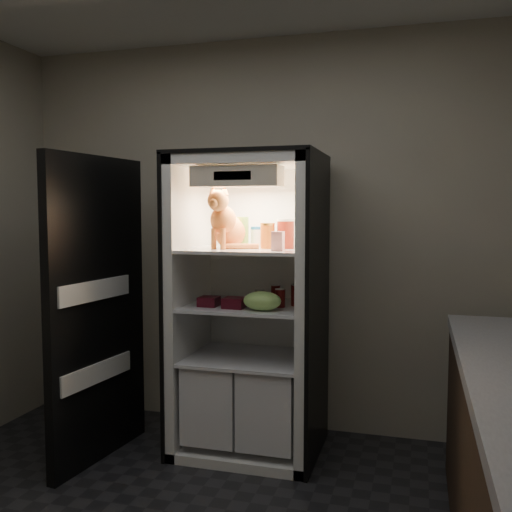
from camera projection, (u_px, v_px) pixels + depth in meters
The scene contains 16 objects.
room_shell at pixel (150, 186), 2.23m from camera, with size 3.60×3.60×3.60m.
refrigerator at pixel (251, 326), 3.62m from camera, with size 0.90×0.72×1.88m.
fridge_door at pixel (97, 311), 3.46m from camera, with size 0.16×0.87×1.85m.
tabby_cat at pixel (227, 225), 3.52m from camera, with size 0.32×0.38×0.39m.
parmesan_shaker at pixel (243, 232), 3.58m from camera, with size 0.07×0.07×0.19m.
mayo_tub at pixel (258, 237), 3.63m from camera, with size 0.09×0.09×0.13m.
salsa_jar at pixel (268, 236), 3.50m from camera, with size 0.09×0.09×0.16m.
pepper_jar at pixel (286, 234), 3.50m from camera, with size 0.11×0.11×0.18m.
cream_carton at pixel (278, 241), 3.31m from camera, with size 0.07×0.07×0.11m, color white.
soda_can_a at pixel (276, 293), 3.64m from camera, with size 0.06×0.06×0.11m.
soda_can_b at pixel (297, 295), 3.50m from camera, with size 0.07×0.07×0.13m.
soda_can_c at pixel (280, 298), 3.44m from camera, with size 0.06×0.06×0.11m.
condiment_jar at pixel (260, 296), 3.61m from camera, with size 0.06×0.06×0.09m.
grape_bag at pixel (262, 301), 3.33m from camera, with size 0.23×0.16×0.11m, color #90C45B.
berry_box_left at pixel (209, 301), 3.48m from camera, with size 0.12×0.12×0.06m, color #4E0D1B.
berry_box_right at pixel (234, 303), 3.42m from camera, with size 0.13×0.13×0.06m, color #4E0D1B.
Camera 1 is at (1.02, -2.05, 1.52)m, focal length 40.00 mm.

